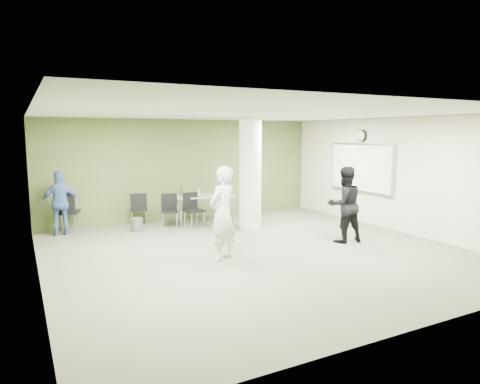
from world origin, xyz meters
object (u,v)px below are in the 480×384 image
chair_back_left (66,209)px  woman_white (222,214)px  folding_table (204,197)px  man_black (344,205)px  man_blue (61,203)px

chair_back_left → woman_white: (2.40, -3.77, 0.30)m
folding_table → woman_white: size_ratio=0.93×
man_black → man_blue: (-5.51, 3.63, -0.08)m
man_black → woman_white: bearing=8.6°
folding_table → man_black: size_ratio=0.99×
folding_table → man_blue: bearing=-172.2°
chair_back_left → woman_white: size_ratio=0.57×
woman_white → man_black: woman_white is taller
woman_white → man_blue: 4.41m
woman_white → man_blue: woman_white is taller
chair_back_left → folding_table: bearing=-166.0°
man_black → man_blue: bearing=-24.4°
folding_table → woman_white: woman_white is taller
chair_back_left → man_black: size_ratio=0.60×
woman_white → man_black: 2.98m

